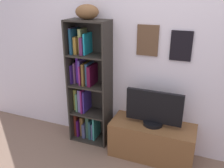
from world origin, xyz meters
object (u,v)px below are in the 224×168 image
Objects in this scene: football at (87,12)px; tv_stand at (152,140)px; television at (154,109)px; bookshelf at (87,87)px.

football is 0.27× the size of tv_stand.
football is 0.42× the size of television.
football reaches higher than television.
tv_stand is at bearing -5.91° from bookshelf.
television is (0.81, -0.06, -1.00)m from football.
tv_stand is 0.41m from television.
bookshelf is 0.88m from television.
tv_stand is (0.81, -0.06, -1.41)m from football.
bookshelf is at bearing 148.78° from football.
television is (0.87, -0.09, -0.10)m from bookshelf.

